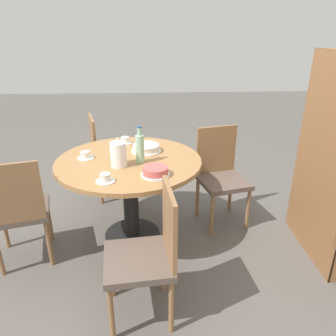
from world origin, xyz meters
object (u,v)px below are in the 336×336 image
(coffee_pot, at_px, (119,153))
(cup_b, at_px, (125,141))
(cup_a, at_px, (86,156))
(cup_c, at_px, (105,178))
(chair_a, at_px, (148,252))
(chair_d, at_px, (19,209))
(cake_main, at_px, (146,148))
(chair_c, at_px, (107,155))
(bookshelf, at_px, (336,161))
(water_bottle, at_px, (140,148))
(cake_second, at_px, (155,171))
(chair_b, at_px, (221,174))

(coffee_pot, xyz_separation_m, cup_b, (-0.54, 0.01, -0.08))
(cup_a, xyz_separation_m, cup_c, (0.45, 0.22, 0.00))
(chair_a, relative_size, cup_a, 6.51)
(chair_d, relative_size, cup_c, 6.51)
(cup_c, bearing_deg, cup_a, -154.25)
(coffee_pot, bearing_deg, cup_c, -14.74)
(cake_main, bearing_deg, cup_a, -74.77)
(chair_c, height_order, cake_main, chair_c)
(chair_c, relative_size, cup_c, 6.51)
(chair_a, distance_m, bookshelf, 1.60)
(chair_a, bearing_deg, chair_c, -171.17)
(chair_a, distance_m, cup_c, 0.62)
(bookshelf, distance_m, cup_a, 1.99)
(cup_c, bearing_deg, water_bottle, 145.03)
(cake_second, height_order, cup_c, cake_second)
(chair_b, bearing_deg, chair_a, -134.53)
(cake_main, distance_m, cake_second, 0.51)
(chair_d, xyz_separation_m, coffee_pot, (-0.17, 0.76, 0.38))
(chair_c, bearing_deg, chair_b, -131.64)
(chair_c, height_order, bookshelf, bookshelf)
(chair_c, height_order, chair_d, same)
(chair_d, distance_m, bookshelf, 2.46)
(water_bottle, distance_m, cake_main, 0.27)
(cake_main, bearing_deg, coffee_pot, -33.84)
(chair_a, relative_size, cup_c, 6.51)
(chair_d, bearing_deg, water_bottle, 178.47)
(coffee_pot, bearing_deg, cup_b, 178.98)
(chair_d, height_order, bookshelf, bookshelf)
(bookshelf, height_order, cake_second, bookshelf)
(chair_b, height_order, chair_d, same)
(water_bottle, distance_m, cake_second, 0.29)
(bookshelf, xyz_separation_m, cake_main, (-0.45, -1.46, -0.03))
(chair_b, height_order, chair_c, same)
(chair_a, distance_m, cup_b, 1.33)
(chair_a, xyz_separation_m, cup_c, (-0.46, -0.30, 0.30))
(cup_a, bearing_deg, bookshelf, 81.07)
(chair_b, relative_size, bookshelf, 0.56)
(water_bottle, xyz_separation_m, cup_a, (-0.11, -0.46, -0.10))
(cup_b, bearing_deg, water_bottle, 17.80)
(water_bottle, distance_m, cup_b, 0.52)
(coffee_pot, bearing_deg, water_bottle, 110.27)
(chair_b, xyz_separation_m, chair_c, (-0.56, -1.13, 0.00))
(chair_c, xyz_separation_m, bookshelf, (1.09, 1.90, 0.33))
(chair_a, xyz_separation_m, cup_a, (-0.91, -0.52, 0.30))
(chair_a, distance_m, chair_c, 1.76)
(bookshelf, relative_size, cup_c, 11.53)
(bookshelf, distance_m, cake_main, 1.53)
(chair_c, relative_size, coffee_pot, 3.89)
(water_bottle, xyz_separation_m, cake_second, (0.25, 0.12, -0.09))
(coffee_pot, height_order, cup_a, coffee_pot)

